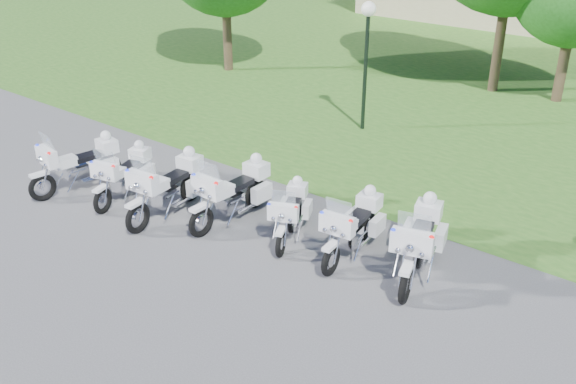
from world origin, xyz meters
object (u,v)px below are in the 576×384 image
Objects in this scene: lamp_post at (367,34)px; motorcycle_4 at (291,212)px; motorcycle_2 at (169,185)px; motorcycle_0 at (80,163)px; motorcycle_3 at (234,191)px; motorcycle_1 at (125,173)px; motorcycle_5 at (354,226)px; motorcycle_6 at (419,241)px.

motorcycle_4 is at bearing -70.73° from lamp_post.
lamp_post is at bearing -100.71° from motorcycle_2.
motorcycle_3 is (4.16, 1.17, 0.01)m from motorcycle_0.
motorcycle_4 is at bearing -172.21° from motorcycle_3.
motorcycle_0 is at bearing 0.95° from motorcycle_1.
motorcycle_3 reaches higher than motorcycle_0.
motorcycle_3 is 3.02m from motorcycle_5.
motorcycle_2 is at bearing -3.07° from motorcycle_6.
motorcycle_1 is at bearing -11.87° from motorcycle_4.
lamp_post reaches higher than motorcycle_5.
motorcycle_2 reaches higher than motorcycle_4.
motorcycle_6 is (5.80, 1.31, 0.00)m from motorcycle_2.
motorcycle_5 is at bearing -172.16° from motorcycle_2.
lamp_post is at bearing -81.89° from motorcycle_3.
motorcycle_0 is 7.32m from motorcycle_5.
motorcycle_1 is 4.52m from motorcycle_4.
lamp_post is (0.53, 7.66, 2.26)m from motorcycle_2.
motorcycle_0 is 0.98× the size of motorcycle_3.
motorcycle_6 is at bearing -179.30° from motorcycle_5.
motorcycle_4 is at bearing -156.67° from motorcycle_0.
lamp_post is (-0.85, 6.93, 2.28)m from motorcycle_3.
motorcycle_5 is (7.15, 1.58, -0.04)m from motorcycle_0.
motorcycle_6 is (2.90, 0.40, 0.14)m from motorcycle_4.
lamp_post is at bearing -66.14° from motorcycle_6.
motorcycle_6 reaches higher than motorcycle_0.
motorcycle_6 reaches higher than motorcycle_5.
motorcycle_1 is 6.01m from motorcycle_5.
motorcycle_5 reaches higher than motorcycle_4.
lamp_post is at bearing -120.65° from motorcycle_1.
motorcycle_0 is at bearing 2.33° from motorcycle_2.
motorcycle_5 is at bearing 164.54° from motorcycle_4.
lamp_post is (2.05, 7.73, 2.35)m from motorcycle_1.
motorcycle_0 is 4.32m from motorcycle_3.
motorcycle_1 is 3.01m from motorcycle_3.
motorcycle_0 is at bearing 16.90° from motorcycle_3.
motorcycle_6 reaches higher than motorcycle_1.
motorcycle_6 is at bearing -50.38° from lamp_post.
motorcycle_3 is at bearing -8.34° from motorcycle_6.
motorcycle_5 is (5.89, 1.20, 0.02)m from motorcycle_1.
motorcycle_1 is 7.44m from motorcycle_6.
lamp_post is at bearing -95.03° from motorcycle_4.
motorcycle_4 is at bearing 176.63° from motorcycle_1.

